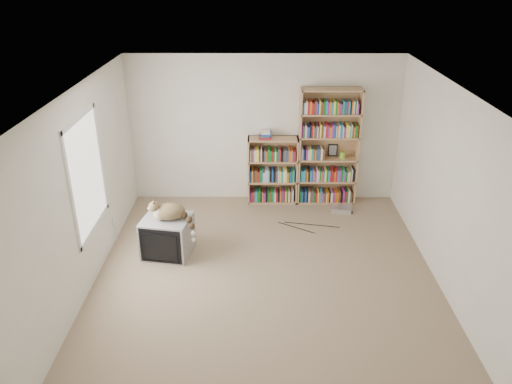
{
  "coord_description": "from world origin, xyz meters",
  "views": [
    {
      "loc": [
        -0.1,
        -5.51,
        3.83
      ],
      "look_at": [
        -0.13,
        1.0,
        0.79
      ],
      "focal_mm": 35.0,
      "sensor_mm": 36.0,
      "label": 1
    }
  ],
  "objects_px": {
    "bookcase_tall": "(328,150)",
    "crt_tv": "(168,236)",
    "cat": "(173,215)",
    "dvd_player": "(342,209)",
    "bookcase_short": "(273,173)"
  },
  "relations": [
    {
      "from": "bookcase_short",
      "to": "dvd_player",
      "type": "relative_size",
      "value": 3.58
    },
    {
      "from": "bookcase_tall",
      "to": "cat",
      "type": "bearing_deg",
      "value": -142.61
    },
    {
      "from": "dvd_player",
      "to": "cat",
      "type": "bearing_deg",
      "value": -140.02
    },
    {
      "from": "crt_tv",
      "to": "dvd_player",
      "type": "height_order",
      "value": "crt_tv"
    },
    {
      "from": "bookcase_tall",
      "to": "crt_tv",
      "type": "bearing_deg",
      "value": -144.67
    },
    {
      "from": "bookcase_tall",
      "to": "dvd_player",
      "type": "height_order",
      "value": "bookcase_tall"
    },
    {
      "from": "crt_tv",
      "to": "cat",
      "type": "relative_size",
      "value": 1.1
    },
    {
      "from": "bookcase_tall",
      "to": "bookcase_short",
      "type": "distance_m",
      "value": 1.01
    },
    {
      "from": "crt_tv",
      "to": "cat",
      "type": "distance_m",
      "value": 0.39
    },
    {
      "from": "cat",
      "to": "bookcase_short",
      "type": "bearing_deg",
      "value": 41.49
    },
    {
      "from": "bookcase_short",
      "to": "dvd_player",
      "type": "height_order",
      "value": "bookcase_short"
    },
    {
      "from": "cat",
      "to": "dvd_player",
      "type": "xyz_separation_m",
      "value": [
        2.58,
        1.39,
        -0.61
      ]
    },
    {
      "from": "crt_tv",
      "to": "dvd_player",
      "type": "relative_size",
      "value": 2.28
    },
    {
      "from": "crt_tv",
      "to": "bookcase_tall",
      "type": "relative_size",
      "value": 0.37
    },
    {
      "from": "cat",
      "to": "bookcase_tall",
      "type": "distance_m",
      "value": 2.96
    }
  ]
}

